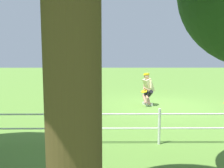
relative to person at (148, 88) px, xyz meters
The scene contains 6 objects.
ground_plane 0.89m from the person, 166.21° to the left, with size 60.00×60.00×0.00m, color #5A8734.
person is the anchor object (origin of this frame).
dog 3.02m from the person, 12.75° to the left, with size 1.06×0.34×0.55m.
frisbee_flying 2.75m from the person, 14.48° to the left, with size 0.24×0.24×0.02m, color #1C94ED.
frisbee_held 0.40m from the person, 59.58° to the left, with size 0.23×0.23×0.02m, color yellow.
fence 4.27m from the person, 97.28° to the left, with size 17.08×0.06×0.82m.
Camera 1 is at (2.05, 9.25, 1.99)m, focal length 38.08 mm.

